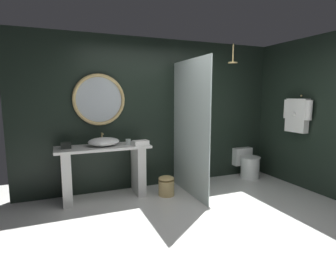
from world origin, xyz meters
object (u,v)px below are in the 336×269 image
round_wall_mirror (99,100)px  hanging_bathrobe (297,114)px  waste_bin (166,186)px  vessel_sink (104,142)px  tissue_box (66,146)px  toilet (247,164)px  rain_shower_head (233,60)px  folded_hand_towel (141,143)px  tumbler_cup (128,142)px

round_wall_mirror → hanging_bathrobe: bearing=-16.7°
waste_bin → round_wall_mirror: bearing=151.2°
vessel_sink → tissue_box: 0.56m
round_wall_mirror → toilet: round_wall_mirror is taller
round_wall_mirror → toilet: (2.84, -0.21, -1.29)m
rain_shower_head → folded_hand_towel: size_ratio=1.39×
toilet → waste_bin: (-1.88, -0.32, -0.11)m
tumbler_cup → round_wall_mirror: (-0.39, 0.29, 0.67)m
tumbler_cup → waste_bin: size_ratio=0.29×
toilet → tissue_box: bearing=-179.6°
tumbler_cup → hanging_bathrobe: bearing=-13.4°
round_wall_mirror → folded_hand_towel: 0.97m
tumbler_cup → round_wall_mirror: size_ratio=0.11×
rain_shower_head → hanging_bathrobe: 1.47m
tissue_box → round_wall_mirror: round_wall_mirror is taller
rain_shower_head → waste_bin: rain_shower_head is taller
rain_shower_head → tissue_box: bearing=175.0°
tissue_box → toilet: 3.43m
round_wall_mirror → folded_hand_towel: round_wall_mirror is taller
waste_bin → toilet: bearing=9.6°
vessel_sink → waste_bin: bearing=-16.5°
tumbler_cup → waste_bin: (0.56, -0.24, -0.73)m
vessel_sink → hanging_bathrobe: bearing=-12.7°
tumbler_cup → tissue_box: (-0.93, 0.06, -0.00)m
toilet → folded_hand_towel: folded_hand_towel is taller
tissue_box → folded_hand_towel: bearing=-9.5°
vessel_sink → round_wall_mirror: round_wall_mirror is taller
hanging_bathrobe → folded_hand_towel: size_ratio=2.79×
tumbler_cup → round_wall_mirror: bearing=143.4°
hanging_bathrobe → round_wall_mirror: bearing=163.3°
rain_shower_head → folded_hand_towel: (-1.65, 0.06, -1.34)m
tissue_box → hanging_bathrobe: bearing=-11.1°
waste_bin → folded_hand_towel: folded_hand_towel is taller
tumbler_cup → rain_shower_head: 2.27m
hanging_bathrobe → rain_shower_head: bearing=153.9°
vessel_sink → tissue_box: bearing=178.4°
hanging_bathrobe → folded_hand_towel: hanging_bathrobe is taller
vessel_sink → tissue_box: size_ratio=3.36×
vessel_sink → folded_hand_towel: (0.55, -0.17, -0.03)m
tissue_box → round_wall_mirror: 0.89m
tumbler_cup → hanging_bathrobe: size_ratio=0.14×
round_wall_mirror → vessel_sink: bearing=-87.3°
hanging_bathrobe → waste_bin: size_ratio=2.01×
tumbler_cup → rain_shower_head: bearing=-5.6°
vessel_sink → rain_shower_head: rain_shower_head is taller
rain_shower_head → toilet: size_ratio=0.57×
tissue_box → rain_shower_head: 3.07m
folded_hand_towel → hanging_bathrobe: bearing=-11.7°
tumbler_cup → rain_shower_head: (1.82, -0.18, 1.33)m
vessel_sink → round_wall_mirror: (-0.01, 0.25, 0.65)m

